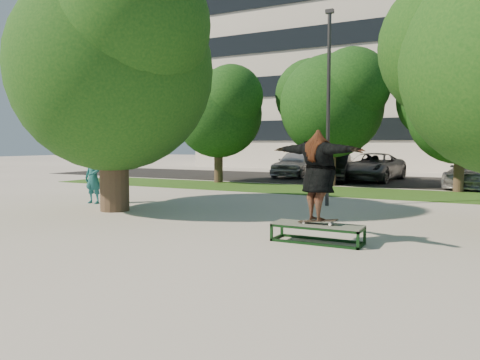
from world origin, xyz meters
The scene contains 16 objects.
ground centered at (0.00, 0.00, 0.00)m, with size 120.00×120.00×0.00m, color gray.
grass_strip centered at (1.00, 9.50, 0.01)m, with size 30.00×4.00×0.02m, color #244213.
asphalt_strip centered at (0.00, 16.00, 0.01)m, with size 40.00×8.00×0.01m, color black.
tree_left centered at (-4.29, 1.09, 4.42)m, with size 6.96×5.95×7.12m.
bg_tree_left centered at (-6.57, 11.07, 3.73)m, with size 5.28×4.51×5.77m.
bg_tree_mid centered at (-1.08, 12.08, 4.02)m, with size 5.76×4.92×6.24m.
bg_tree_right centered at (4.43, 11.57, 3.49)m, with size 5.04×4.31×5.43m.
lamppost centered at (1.00, 5.00, 3.15)m, with size 0.25×0.15×6.11m.
office_building centered at (-2.00, 31.98, 8.00)m, with size 30.00×14.12×16.00m.
grind_box centered at (2.50, -0.52, 0.19)m, with size 1.80×0.60×0.38m.
skater_rig centered at (2.51, -0.52, 1.35)m, with size 2.27×1.34×1.87m.
bystander centered at (-5.99, 1.95, 0.87)m, with size 0.63×0.42×1.74m, color #18575E.
car_silver_a centered at (-4.37, 16.50, 0.80)m, with size 1.88×4.67×1.59m, color #ABACB0.
car_dark centered at (-1.53, 14.42, 0.71)m, with size 1.50×4.30×1.42m, color black.
car_grey centered at (0.16, 15.69, 0.74)m, with size 2.45×5.30×1.47m, color #4F4F53.
car_silver_b centered at (5.08, 13.89, 0.69)m, with size 1.94×4.77×1.39m, color #ADADB2.
Camera 1 is at (5.40, -9.39, 1.98)m, focal length 35.00 mm.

